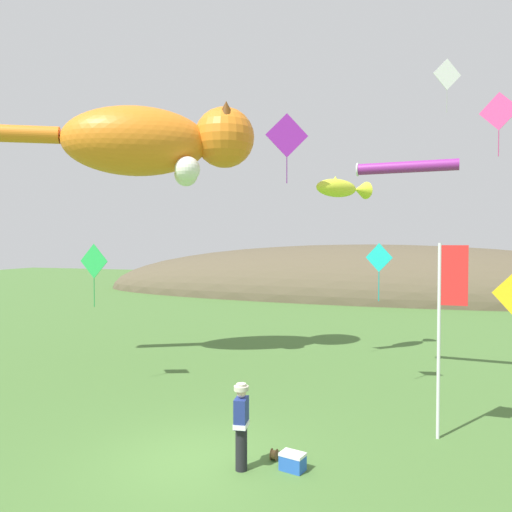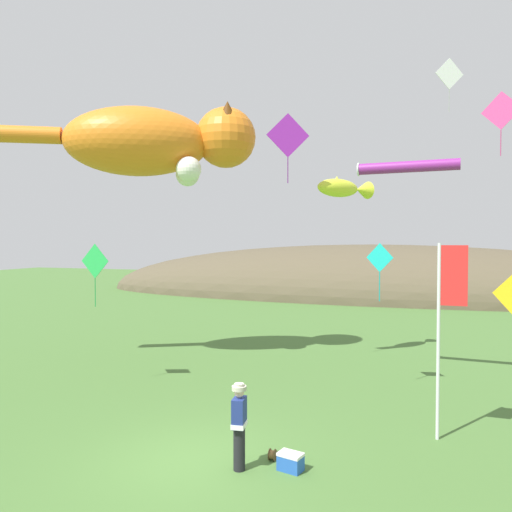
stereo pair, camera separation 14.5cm
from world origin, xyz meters
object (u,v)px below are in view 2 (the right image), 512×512
Objects in this scene: kite_spool at (272,455)px; kite_diamond_teal at (380,259)px; festival_banner_pole at (445,311)px; kite_giant_cat at (157,143)px; picnic_cooler at (291,462)px; kite_fish_windsock at (343,188)px; kite_diamond_pink at (501,111)px; kite_tube_streamer at (406,167)px; kite_diamond_white at (449,74)px; kite_diamond_violet at (288,136)px; festival_attendant at (239,424)px; kite_diamond_green at (95,262)px.

kite_spool is 7.16m from kite_diamond_teal.
festival_banner_pole is 0.51× the size of kite_giant_cat.
festival_banner_pole is at bearing 42.01° from picnic_cooler.
kite_spool is 0.10× the size of kite_fish_windsock.
picnic_cooler is 0.25× the size of kite_diamond_pink.
picnic_cooler is 0.18× the size of kite_tube_streamer.
kite_diamond_pink is (4.89, 9.59, 8.98)m from picnic_cooler.
kite_diamond_white reaches higher than kite_diamond_pink.
kite_tube_streamer is at bearing -0.17° from kite_giant_cat.
kite_diamond_pink is at bearing 74.50° from festival_banner_pole.
kite_spool is 16.55m from kite_diamond_white.
picnic_cooler is 7.29m from kite_diamond_teal.
kite_giant_cat is 3.69× the size of kite_diamond_violet.
kite_diamond_teal is (1.71, -3.55, -2.56)m from kite_fish_windsock.
festival_attendant is 7.41× the size of kite_spool.
kite_diamond_white is at bearing 70.82° from festival_attendant.
kite_diamond_violet is (-5.11, 4.63, 5.32)m from festival_banner_pole.
kite_tube_streamer is at bearing 74.62° from picnic_cooler.
kite_diamond_pink is (5.39, 9.26, 9.04)m from kite_spool.
kite_giant_cat reaches higher than picnic_cooler.
festival_banner_pole is at bearing -22.55° from kite_giant_cat.
kite_diamond_teal reaches higher than kite_spool.
kite_diamond_pink is (5.88, 9.92, 8.20)m from festival_attendant.
kite_tube_streamer is at bearing -48.39° from kite_fish_windsock.
kite_diamond_white is at bearing 74.71° from kite_tube_streamer.
festival_attendant is 7.42m from kite_diamond_teal.
kite_diamond_green is 1.11× the size of kite_diamond_teal.
kite_diamond_pink is (3.01, 2.75, 2.16)m from kite_tube_streamer.
kite_diamond_pink reaches higher than kite_diamond_violet.
picnic_cooler is 9.84m from kite_tube_streamer.
picnic_cooler is 4.91m from festival_banner_pole.
picnic_cooler is at bearing -73.77° from kite_diamond_violet.
festival_banner_pole is (2.98, 2.68, 2.84)m from picnic_cooler.
kite_spool is 0.11× the size of kite_diamond_white.
kite_diamond_teal is (2.15, 6.36, 3.16)m from festival_attendant.
kite_diamond_pink is at bearing 12.78° from kite_giant_cat.
kite_fish_windsock is at bearing 22.48° from kite_giant_cat.
kite_diamond_white is (3.27, 11.91, 11.14)m from picnic_cooler.
kite_diamond_green is (-6.39, 3.83, 3.05)m from festival_attendant.
kite_tube_streamer is at bearing 48.43° from kite_diamond_teal.
kite_spool is 0.43× the size of picnic_cooler.
kite_spool is at bearing 146.32° from picnic_cooler.
festival_banner_pole reaches higher than picnic_cooler.
festival_banner_pole is 1.89× the size of kite_diamond_violet.
kite_spool is 11.34m from kite_fish_windsock.
festival_attendant is 5.39m from festival_banner_pole.
kite_diamond_green is (-7.38, 3.50, 3.82)m from picnic_cooler.
kite_giant_cat reaches higher than festival_banner_pole.
kite_diamond_violet is at bearing 5.10° from kite_giant_cat.
kite_diamond_white is (4.26, 12.24, 10.37)m from festival_attendant.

